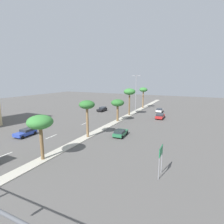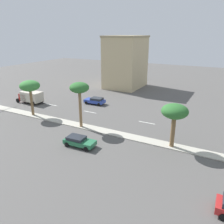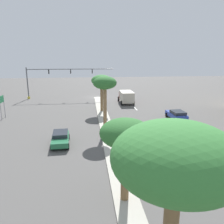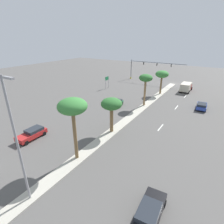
% 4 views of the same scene
% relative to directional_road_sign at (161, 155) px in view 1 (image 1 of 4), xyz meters
% --- Properties ---
extents(ground_plane, '(160.00, 160.00, 0.00)m').
position_rel_directional_road_sign_xyz_m(ground_plane, '(-15.43, 18.40, -2.64)').
color(ground_plane, '#565451').
extents(median_curb, '(1.80, 88.62, 0.12)m').
position_rel_directional_road_sign_xyz_m(median_curb, '(-15.43, 28.25, -2.58)').
color(median_curb, '#B7B2A3').
rests_on(median_curb, ground).
extents(lane_stripe_outboard, '(0.20, 2.80, 0.01)m').
position_rel_directional_road_sign_xyz_m(lane_stripe_outboard, '(-21.73, -4.41, -2.64)').
color(lane_stripe_outboard, silver).
rests_on(lane_stripe_outboard, ground).
extents(lane_stripe_leading, '(0.20, 2.80, 0.01)m').
position_rel_directional_road_sign_xyz_m(lane_stripe_leading, '(-21.73, 5.05, -2.64)').
color(lane_stripe_leading, silver).
rests_on(lane_stripe_leading, ground).
extents(lane_stripe_right, '(0.20, 2.80, 0.01)m').
position_rel_directional_road_sign_xyz_m(lane_stripe_right, '(-21.73, 16.25, -2.64)').
color(lane_stripe_right, silver).
rests_on(lane_stripe_right, ground).
extents(directional_road_sign, '(0.10, 1.75, 3.58)m').
position_rel_directional_road_sign_xyz_m(directional_road_sign, '(0.00, 0.00, 0.00)').
color(directional_road_sign, gray).
rests_on(directional_road_sign, ground).
extents(palm_tree_outboard, '(3.43, 3.43, 6.23)m').
position_rel_directional_road_sign_xyz_m(palm_tree_outboard, '(-15.42, -2.91, 2.64)').
color(palm_tree_outboard, brown).
rests_on(palm_tree_outboard, median_curb).
extents(palm_tree_front, '(2.92, 2.92, 7.02)m').
position_rel_directional_road_sign_xyz_m(palm_tree_front, '(-15.13, 7.79, 3.43)').
color(palm_tree_front, olive).
rests_on(palm_tree_front, median_curb).
extents(palm_tree_rear, '(3.34, 3.34, 5.70)m').
position_rel_directional_road_sign_xyz_m(palm_tree_rear, '(-15.31, 21.95, 2.10)').
color(palm_tree_rear, brown).
rests_on(palm_tree_rear, median_curb).
extents(palm_tree_left, '(3.47, 3.47, 8.02)m').
position_rel_directional_road_sign_xyz_m(palm_tree_left, '(-15.20, 30.22, 4.34)').
color(palm_tree_left, brown).
rests_on(palm_tree_left, median_curb).
extents(palm_tree_center, '(2.97, 2.97, 7.60)m').
position_rel_directional_road_sign_xyz_m(palm_tree_center, '(-15.36, 45.07, 3.93)').
color(palm_tree_center, olive).
rests_on(palm_tree_center, median_curb).
extents(street_lamp_trailing, '(2.90, 0.24, 11.90)m').
position_rel_directional_road_sign_xyz_m(street_lamp_trailing, '(-15.62, 37.35, 4.30)').
color(street_lamp_trailing, gray).
rests_on(street_lamp_trailing, median_curb).
extents(sedan_white_right, '(2.01, 3.88, 1.37)m').
position_rel_directional_road_sign_xyz_m(sedan_white_right, '(-8.02, 39.33, -1.90)').
color(sedan_white_right, silver).
rests_on(sedan_white_right, ground).
extents(sedan_green_inboard, '(2.14, 4.23, 1.27)m').
position_rel_directional_road_sign_xyz_m(sedan_green_inboard, '(-9.86, 11.24, -1.94)').
color(sedan_green_inboard, '#287047').
rests_on(sedan_green_inboard, ground).
extents(sedan_red_near, '(2.10, 4.55, 1.46)m').
position_rel_directional_road_sign_xyz_m(sedan_red_near, '(-6.00, 30.07, -1.86)').
color(sedan_red_near, red).
rests_on(sedan_red_near, ground).
extents(sedan_black_front, '(2.25, 4.66, 1.38)m').
position_rel_directional_road_sign_xyz_m(sedan_black_front, '(-26.13, 33.12, -1.90)').
color(sedan_black_front, black).
rests_on(sedan_black_front, ground).
extents(sedan_blue_outboard, '(2.25, 4.32, 1.39)m').
position_rel_directional_road_sign_xyz_m(sedan_blue_outboard, '(-26.49, 3.22, -1.89)').
color(sedan_blue_outboard, '#2D47AD').
rests_on(sedan_blue_outboard, ground).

